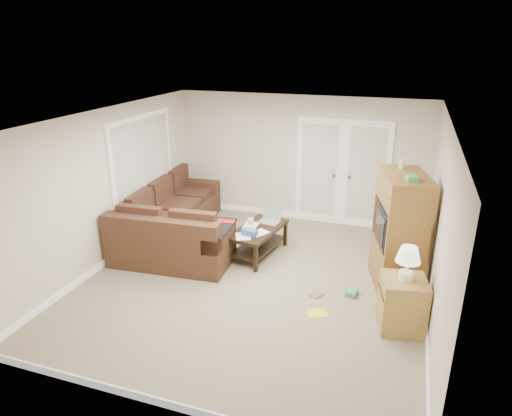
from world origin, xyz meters
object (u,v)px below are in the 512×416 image
(coffee_table, at_px, (259,240))
(tv_armoire, at_px, (399,232))
(sectional_sofa, at_px, (173,225))
(side_cabinet, at_px, (403,300))

(coffee_table, xyz_separation_m, tv_armoire, (2.26, -0.34, 0.61))
(coffee_table, height_order, tv_armoire, tv_armoire)
(sectional_sofa, height_order, side_cabinet, side_cabinet)
(sectional_sofa, xyz_separation_m, side_cabinet, (3.99, -1.36, 0.05))
(side_cabinet, bearing_deg, coffee_table, 137.73)
(side_cabinet, bearing_deg, sectional_sofa, 149.70)
(coffee_table, distance_m, tv_armoire, 2.37)
(tv_armoire, height_order, side_cabinet, tv_armoire)
(coffee_table, height_order, side_cabinet, side_cabinet)
(sectional_sofa, height_order, tv_armoire, tv_armoire)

